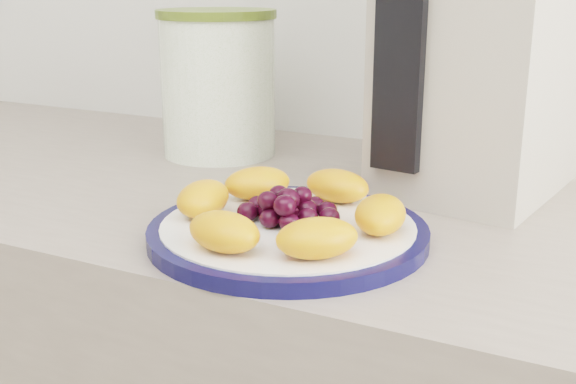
% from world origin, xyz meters
% --- Properties ---
extents(plate_rim, '(0.28, 0.28, 0.01)m').
position_xyz_m(plate_rim, '(-0.01, 1.04, 0.91)').
color(plate_rim, '#0D103E').
rests_on(plate_rim, counter).
extents(plate_face, '(0.25, 0.25, 0.02)m').
position_xyz_m(plate_face, '(-0.01, 1.04, 0.91)').
color(plate_face, white).
rests_on(plate_face, counter).
extents(canister, '(0.21, 0.21, 0.20)m').
position_xyz_m(canister, '(-0.27, 1.31, 1.00)').
color(canister, '#467414').
rests_on(canister, counter).
extents(canister_lid, '(0.22, 0.22, 0.01)m').
position_xyz_m(canister_lid, '(-0.27, 1.31, 1.10)').
color(canister_lid, '#586826').
rests_on(canister_lid, canister).
extents(appliance_body, '(0.22, 0.28, 0.32)m').
position_xyz_m(appliance_body, '(0.11, 1.31, 1.06)').
color(appliance_body, '#B4AB9D').
rests_on(appliance_body, counter).
extents(appliance_panel, '(0.06, 0.03, 0.24)m').
position_xyz_m(appliance_panel, '(0.05, 1.18, 1.06)').
color(appliance_panel, black).
rests_on(appliance_panel, appliance_body).
extents(fruit_plate, '(0.24, 0.24, 0.04)m').
position_xyz_m(fruit_plate, '(-0.01, 1.04, 0.93)').
color(fruit_plate, orange).
rests_on(fruit_plate, plate_face).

